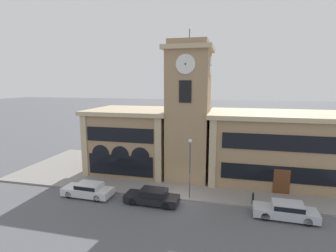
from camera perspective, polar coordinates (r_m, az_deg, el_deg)
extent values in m
plane|color=#56565B|center=(25.15, 2.09, -15.85)|extent=(300.00, 300.00, 0.00)
cube|color=gray|center=(31.36, 4.63, -10.49)|extent=(40.92, 13.71, 0.15)
cube|color=#9E7F5B|center=(28.67, 4.47, 1.90)|extent=(4.39, 4.39, 14.00)
cube|color=tan|center=(28.65, 4.66, 16.38)|extent=(5.09, 5.09, 0.45)
cube|color=#9E7F5B|center=(28.72, 4.67, 17.42)|extent=(4.04, 4.04, 0.60)
cylinder|color=#4C4C51|center=(28.86, 4.70, 19.18)|extent=(0.10, 0.10, 1.20)
cylinder|color=silver|center=(26.28, 3.82, 13.32)|extent=(1.93, 0.10, 1.93)
cylinder|color=black|center=(26.21, 3.80, 13.33)|extent=(0.15, 0.04, 0.15)
cylinder|color=silver|center=(28.23, 9.24, 12.94)|extent=(0.10, 1.93, 1.93)
cylinder|color=black|center=(28.22, 9.38, 12.94)|extent=(0.04, 0.15, 0.15)
cube|color=black|center=(26.24, 3.77, 7.50)|extent=(1.23, 0.10, 2.20)
cube|color=#9E7F5B|center=(32.92, -7.53, -3.26)|extent=(9.37, 8.14, 7.13)
cube|color=tan|center=(32.31, -7.67, 3.32)|extent=(10.07, 8.84, 0.45)
cube|color=tan|center=(31.20, -17.76, -4.33)|extent=(0.70, 0.16, 7.13)
cube|color=tan|center=(27.77, -2.20, -5.55)|extent=(0.70, 0.16, 7.13)
cube|color=black|center=(28.89, -10.52, -1.93)|extent=(7.68, 0.10, 1.57)
cube|color=black|center=(29.74, -10.32, -8.41)|extent=(7.50, 0.10, 2.28)
cylinder|color=black|center=(30.41, -14.46, -5.92)|extent=(2.06, 0.06, 2.06)
cylinder|color=black|center=(29.41, -10.40, -6.30)|extent=(2.06, 0.06, 2.06)
cylinder|color=black|center=(28.56, -6.06, -6.66)|extent=(2.06, 0.06, 2.06)
cube|color=#9E7F5B|center=(31.20, 22.47, -4.62)|extent=(13.97, 8.14, 7.12)
cube|color=tan|center=(30.55, 22.91, 2.30)|extent=(14.67, 8.84, 0.45)
cube|color=tan|center=(26.84, 9.64, -6.22)|extent=(0.70, 0.16, 7.12)
cube|color=black|center=(26.90, 24.00, -3.44)|extent=(11.45, 0.10, 1.57)
cube|color=#5B3319|center=(27.95, 23.47, -11.16)|extent=(1.50, 0.12, 2.56)
cube|color=black|center=(27.71, 23.57, -9.66)|extent=(11.45, 0.10, 1.59)
cube|color=silver|center=(26.78, -17.10, -13.41)|extent=(4.82, 1.99, 0.69)
cube|color=silver|center=(26.47, -16.81, -12.33)|extent=(2.34, 1.73, 0.47)
cube|color=black|center=(26.47, -16.81, -12.33)|extent=(2.25, 1.77, 0.35)
cylinder|color=black|center=(27.03, -20.76, -13.85)|extent=(0.67, 0.24, 0.67)
cylinder|color=black|center=(28.25, -18.78, -12.71)|extent=(0.67, 0.24, 0.67)
cylinder|color=black|center=(25.49, -15.18, -14.99)|extent=(0.67, 0.24, 0.67)
cylinder|color=black|center=(26.78, -13.37, -13.69)|extent=(0.67, 0.24, 0.67)
cube|color=black|center=(24.35, -3.58, -15.43)|extent=(4.89, 1.91, 0.62)
cube|color=black|center=(24.05, -3.14, -14.21)|extent=(2.37, 1.66, 0.55)
cube|color=black|center=(24.05, -3.14, -14.21)|extent=(2.28, 1.69, 0.42)
cylinder|color=black|center=(24.26, -7.68, -16.00)|extent=(0.71, 0.24, 0.70)
cylinder|color=black|center=(25.55, -6.29, -14.61)|extent=(0.71, 0.24, 0.70)
cylinder|color=black|center=(23.34, -0.57, -16.98)|extent=(0.71, 0.24, 0.70)
cylinder|color=black|center=(24.69, 0.45, -15.44)|extent=(0.71, 0.24, 0.70)
cube|color=#B2B7C1|center=(23.86, 24.07, -16.79)|extent=(4.90, 1.91, 0.66)
cube|color=#B2B7C1|center=(23.65, 24.65, -15.52)|extent=(2.38, 1.65, 0.50)
cube|color=black|center=(23.65, 24.65, -15.52)|extent=(2.28, 1.69, 0.37)
cylinder|color=black|center=(23.06, 20.45, -18.00)|extent=(0.67, 0.24, 0.67)
cylinder|color=black|center=(24.43, 20.13, -16.36)|extent=(0.67, 0.24, 0.67)
cylinder|color=black|center=(23.55, 28.13, -17.93)|extent=(0.67, 0.24, 0.67)
cylinder|color=black|center=(24.90, 27.33, -16.35)|extent=(0.67, 0.24, 0.67)
cylinder|color=#4C4C51|center=(24.43, 4.77, -9.67)|extent=(0.12, 0.12, 5.21)
sphere|color=silver|center=(23.67, 4.86, -3.29)|extent=(0.36, 0.36, 0.36)
cylinder|color=black|center=(25.09, 17.99, -14.88)|extent=(0.18, 0.18, 0.90)
sphere|color=black|center=(24.88, 18.05, -13.76)|extent=(0.16, 0.16, 0.16)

